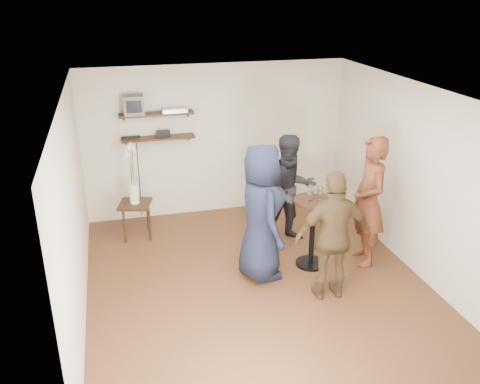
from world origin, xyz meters
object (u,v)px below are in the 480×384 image
person_navy (261,213)px  dvd_deck (174,110)px  person_plaid (369,202)px  crt_monitor (133,105)px  side_table (135,208)px  person_dark (290,190)px  drinks_table (313,223)px  radio (163,134)px  person_brown (334,236)px

person_navy → dvd_deck: bearing=15.0°
person_plaid → crt_monitor: bearing=-119.3°
side_table → person_navy: (1.58, -1.63, 0.47)m
person_dark → dvd_deck: bearing=135.2°
drinks_table → person_dark: (-0.06, 0.79, 0.20)m
crt_monitor → side_table: bearing=-102.3°
drinks_table → person_plaid: bearing=-6.8°
crt_monitor → person_navy: bearing=-56.4°
dvd_deck → person_dark: 2.29m
dvd_deck → crt_monitor: bearing=180.0°
crt_monitor → person_dark: 2.81m
dvd_deck → person_plaid: size_ratio=0.21×
crt_monitor → person_plaid: size_ratio=0.17×
drinks_table → dvd_deck: bearing=127.1°
radio → person_navy: person_navy is taller
dvd_deck → person_navy: (0.81, -2.20, -0.94)m
radio → person_dark: person_dark is taller
crt_monitor → person_navy: (1.46, -2.20, -1.06)m
radio → person_navy: (1.02, -2.20, -0.56)m
side_table → drinks_table: drinks_table is taller
radio → person_navy: 2.49m
crt_monitor → radio: size_ratio=1.45×
radio → person_brown: bearing=-59.0°
person_dark → person_navy: person_navy is taller
drinks_table → person_navy: (-0.79, -0.07, 0.29)m
radio → person_navy: bearing=-65.2°
dvd_deck → radio: dvd_deck is taller
crt_monitor → side_table: 1.64m
side_table → person_brown: bearing=-45.3°
dvd_deck → person_dark: bearing=-40.7°
drinks_table → person_dark: size_ratio=0.60×
person_dark → person_navy: bearing=-134.4°
person_plaid → person_brown: person_plaid is taller
dvd_deck → side_table: dvd_deck is taller
person_brown → side_table: bearing=-41.3°
dvd_deck → drinks_table: dvd_deck is taller
person_plaid → person_navy: 1.58m
crt_monitor → person_dark: (2.20, -1.33, -1.15)m
dvd_deck → radio: (-0.20, 0.00, -0.38)m
side_table → drinks_table: (2.38, -1.55, 0.18)m
radio → drinks_table: (1.81, -2.13, -0.85)m
dvd_deck → person_navy: dvd_deck is taller
person_brown → radio: bearing=-55.0°
person_dark → person_navy: 1.14m
person_dark → person_navy: (-0.74, -0.87, 0.09)m
radio → side_table: radio is taller
drinks_table → person_plaid: size_ratio=0.54×
person_navy → person_brown: 1.04m
radio → person_brown: 3.47m
dvd_deck → person_plaid: dvd_deck is taller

